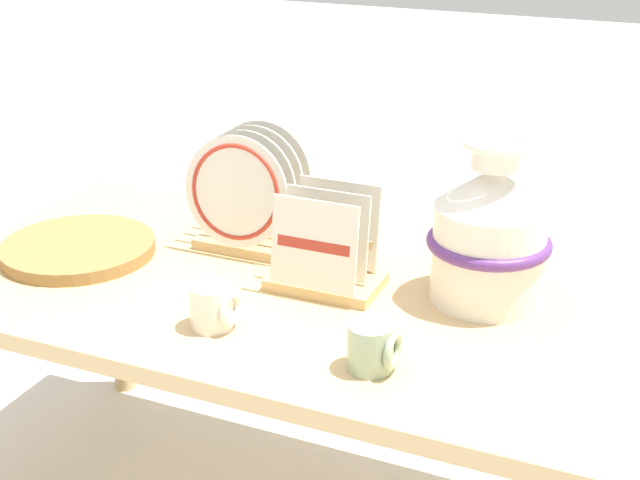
# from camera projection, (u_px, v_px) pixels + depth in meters

# --- Properties ---
(display_table) EXTENTS (1.55, 0.73, 0.58)m
(display_table) POSITION_uv_depth(u_px,v_px,m) (320.00, 320.00, 1.73)
(display_table) COLOR tan
(display_table) RESTS_ON ground_plane
(ceramic_vase) EXTENTS (0.23, 0.23, 0.32)m
(ceramic_vase) POSITION_uv_depth(u_px,v_px,m) (490.00, 232.00, 1.63)
(ceramic_vase) COLOR white
(ceramic_vase) RESTS_ON display_table
(dish_rack_round_plates) EXTENTS (0.23, 0.16, 0.26)m
(dish_rack_round_plates) POSITION_uv_depth(u_px,v_px,m) (247.00, 199.00, 1.87)
(dish_rack_round_plates) COLOR tan
(dish_rack_round_plates) RESTS_ON display_table
(dish_rack_square_plates) EXTENTS (0.21, 0.15, 0.20)m
(dish_rack_square_plates) POSITION_uv_depth(u_px,v_px,m) (325.00, 258.00, 1.71)
(dish_rack_square_plates) COLOR tan
(dish_rack_square_plates) RESTS_ON display_table
(wicker_charger_stack) EXTENTS (0.32, 0.32, 0.03)m
(wicker_charger_stack) POSITION_uv_depth(u_px,v_px,m) (78.00, 248.00, 1.87)
(wicker_charger_stack) COLOR olive
(wicker_charger_stack) RESTS_ON display_table
(mug_sage_glaze) EXTENTS (0.08, 0.08, 0.08)m
(mug_sage_glaze) POSITION_uv_depth(u_px,v_px,m) (373.00, 347.00, 1.44)
(mug_sage_glaze) COLOR #9EB28E
(mug_sage_glaze) RESTS_ON display_table
(mug_cream_glaze) EXTENTS (0.08, 0.08, 0.08)m
(mug_cream_glaze) POSITION_uv_depth(u_px,v_px,m) (214.00, 306.00, 1.57)
(mug_cream_glaze) COLOR silver
(mug_cream_glaze) RESTS_ON display_table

